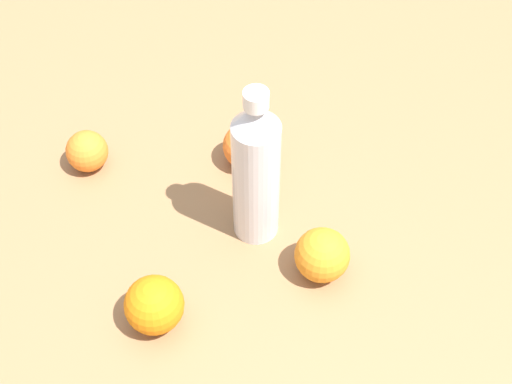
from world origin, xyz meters
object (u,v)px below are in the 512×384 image
object	(u,v)px
orange_2	(87,151)
orange_3	(246,146)
orange_1	(322,255)
water_bottle	(256,171)
orange_0	(154,305)

from	to	relation	value
orange_2	orange_3	xyz separation A→B (m)	(-0.18, -0.16, 0.00)
orange_1	orange_3	distance (m)	0.23
water_bottle	orange_2	bearing A→B (deg)	77.56
orange_2	orange_3	bearing A→B (deg)	-138.50
orange_1	orange_2	size ratio (longest dim) A/B	1.18
orange_0	orange_1	xyz separation A→B (m)	(-0.12, -0.20, -0.00)
water_bottle	orange_0	size ratio (longest dim) A/B	3.40
orange_0	orange_3	distance (m)	0.30
water_bottle	orange_1	world-z (taller)	water_bottle
orange_3	orange_2	bearing A→B (deg)	41.50
water_bottle	orange_1	xyz separation A→B (m)	(-0.12, 0.00, -0.09)
orange_1	orange_0	bearing A→B (deg)	59.33
water_bottle	orange_3	world-z (taller)	water_bottle
water_bottle	orange_0	bearing A→B (deg)	152.03
water_bottle	orange_1	bearing A→B (deg)	-117.81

